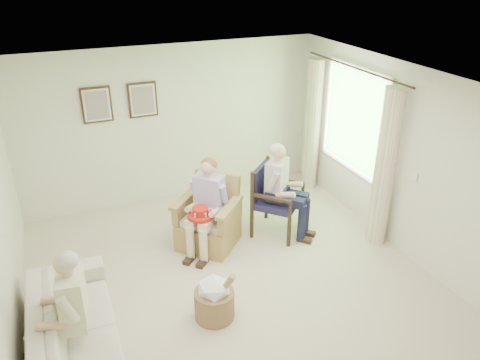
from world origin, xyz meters
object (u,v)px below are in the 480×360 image
(sofa, at_px, (75,331))
(wood_armchair, at_px, (275,195))
(person_dark, at_px, (281,185))
(wicker_armchair, at_px, (207,224))
(red_hat, at_px, (200,213))
(person_sofa, at_px, (69,305))
(hatbox, at_px, (214,298))
(person_wicker, at_px, (210,200))

(sofa, bearing_deg, wood_armchair, -64.20)
(sofa, bearing_deg, person_dark, -66.89)
(wicker_armchair, bearing_deg, red_hat, -79.91)
(wicker_armchair, xyz_separation_m, person_sofa, (-1.96, -1.58, 0.42))
(red_hat, height_order, hatbox, red_hat)
(wicker_armchair, height_order, hatbox, wicker_armchair)
(person_sofa, xyz_separation_m, red_hat, (1.78, 1.31, -0.06))
(wood_armchair, xyz_separation_m, hatbox, (-1.51, -1.49, -0.31))
(person_wicker, xyz_separation_m, red_hat, (-0.18, -0.13, -0.10))
(red_hat, bearing_deg, wood_armchair, 11.62)
(person_sofa, relative_size, hatbox, 1.88)
(person_dark, bearing_deg, sofa, 159.17)
(person_wicker, xyz_separation_m, hatbox, (-0.43, -1.37, -0.51))
(person_wicker, height_order, red_hat, person_wicker)
(person_dark, height_order, person_sofa, person_dark)
(person_sofa, bearing_deg, red_hat, 134.23)
(wicker_armchair, distance_m, wood_armchair, 1.11)
(wood_armchair, relative_size, person_sofa, 0.81)
(person_wicker, xyz_separation_m, person_dark, (1.08, -0.05, 0.06))
(red_hat, relative_size, hatbox, 0.52)
(hatbox, bearing_deg, person_wicker, 72.44)
(wicker_armchair, bearing_deg, person_sofa, -96.82)
(person_dark, xyz_separation_m, red_hat, (-1.26, -0.09, -0.15))
(wicker_armchair, height_order, person_wicker, person_wicker)
(sofa, xyz_separation_m, person_sofa, (-0.00, -0.10, 0.42))
(sofa, relative_size, person_dark, 1.57)
(red_hat, bearing_deg, sofa, -145.78)
(person_dark, relative_size, person_sofa, 1.09)
(person_sofa, xyz_separation_m, hatbox, (1.53, 0.08, -0.47))
(hatbox, bearing_deg, wood_armchair, 44.63)
(sofa, xyz_separation_m, person_wicker, (1.96, 1.34, 0.46))
(wicker_armchair, relative_size, person_dark, 0.72)
(wicker_armchair, xyz_separation_m, person_wicker, (0.00, -0.13, 0.46))
(wicker_armchair, xyz_separation_m, person_dark, (1.08, -0.18, 0.51))
(person_wicker, bearing_deg, red_hat, -99.48)
(person_sofa, relative_size, red_hat, 3.61)
(person_wicker, bearing_deg, wood_armchair, 51.02)
(wood_armchair, distance_m, hatbox, 2.14)
(red_hat, bearing_deg, person_sofa, -143.60)
(hatbox, bearing_deg, person_sofa, -176.99)
(wood_armchair, bearing_deg, red_hat, 147.68)
(sofa, xyz_separation_m, person_dark, (3.04, 1.30, 0.51))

